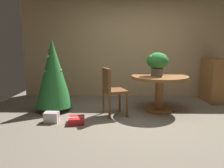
# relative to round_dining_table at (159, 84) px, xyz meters

# --- Properties ---
(ground_plane) EXTENTS (6.60, 6.60, 0.00)m
(ground_plane) POSITION_rel_round_dining_table_xyz_m (-0.36, -0.79, -0.56)
(ground_plane) COLOR #756B5B
(back_wall_panel) EXTENTS (6.00, 0.10, 2.60)m
(back_wall_panel) POSITION_rel_round_dining_table_xyz_m (-0.36, 1.41, 0.74)
(back_wall_panel) COLOR tan
(back_wall_panel) RESTS_ON ground_plane
(round_dining_table) EXTENTS (1.15, 1.15, 0.73)m
(round_dining_table) POSITION_rel_round_dining_table_xyz_m (0.00, 0.00, 0.00)
(round_dining_table) COLOR brown
(round_dining_table) RESTS_ON ground_plane
(flower_vase) EXTENTS (0.44, 0.44, 0.47)m
(flower_vase) POSITION_rel_round_dining_table_xyz_m (-0.06, -0.01, 0.45)
(flower_vase) COLOR #665B51
(flower_vase) RESTS_ON round_dining_table
(wooden_chair_left_near) EXTENTS (0.52, 0.54, 0.92)m
(wooden_chair_left_near) POSITION_rel_round_dining_table_xyz_m (-0.97, -0.35, -0.03)
(wooden_chair_left_near) COLOR brown
(wooden_chair_left_near) RESTS_ON ground_plane
(holiday_tree) EXTENTS (0.75, 0.75, 1.48)m
(holiday_tree) POSITION_rel_round_dining_table_xyz_m (-2.18, -0.05, 0.22)
(holiday_tree) COLOR brown
(holiday_tree) RESTS_ON ground_plane
(gift_box_red) EXTENTS (0.31, 0.34, 0.11)m
(gift_box_red) POSITION_rel_round_dining_table_xyz_m (-1.57, -0.82, -0.51)
(gift_box_red) COLOR red
(gift_box_red) RESTS_ON ground_plane
(gift_box_cream) EXTENTS (0.25, 0.17, 0.18)m
(gift_box_cream) POSITION_rel_round_dining_table_xyz_m (-2.03, -0.78, -0.47)
(gift_box_cream) COLOR silver
(gift_box_cream) RESTS_ON ground_plane
(wooden_cabinet) EXTENTS (0.46, 0.77, 1.04)m
(wooden_cabinet) POSITION_rel_round_dining_table_xyz_m (1.49, 0.83, -0.04)
(wooden_cabinet) COLOR brown
(wooden_cabinet) RESTS_ON ground_plane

